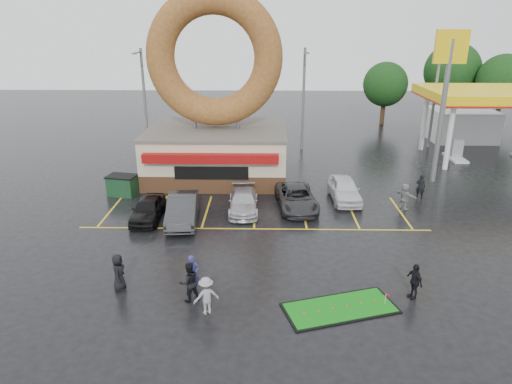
{
  "coord_description": "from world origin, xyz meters",
  "views": [
    {
      "loc": [
        0.58,
        -20.13,
        10.98
      ],
      "look_at": [
        0.11,
        3.5,
        2.2
      ],
      "focal_mm": 32.0,
      "sensor_mm": 36.0,
      "label": 1
    }
  ],
  "objects_px": {
    "shell_sign": "(447,79)",
    "car_black": "(148,209)",
    "gas_station": "(482,110)",
    "car_dgrey": "(182,209)",
    "car_silver": "(243,201)",
    "person_cameraman": "(414,281)",
    "car_grey": "(296,198)",
    "donut_shop": "(216,118)",
    "putting_green": "(340,308)",
    "streetlight_right": "(435,96)",
    "car_white": "(344,189)",
    "person_blue": "(192,274)",
    "streetlight_mid": "(303,97)",
    "streetlight_left": "(144,98)",
    "dumpster": "(123,186)"
  },
  "relations": [
    {
      "from": "car_dgrey",
      "to": "car_grey",
      "type": "relative_size",
      "value": 0.97
    },
    {
      "from": "car_white",
      "to": "putting_green",
      "type": "distance_m",
      "value": 12.44
    },
    {
      "from": "donut_shop",
      "to": "car_black",
      "type": "bearing_deg",
      "value": -111.56
    },
    {
      "from": "streetlight_mid",
      "to": "shell_sign",
      "type": "bearing_deg",
      "value": -44.73
    },
    {
      "from": "car_black",
      "to": "car_silver",
      "type": "distance_m",
      "value": 5.76
    },
    {
      "from": "car_white",
      "to": "person_cameraman",
      "type": "xyz_separation_m",
      "value": [
        1.1,
        -11.35,
        0.04
      ]
    },
    {
      "from": "donut_shop",
      "to": "shell_sign",
      "type": "relative_size",
      "value": 1.27
    },
    {
      "from": "car_grey",
      "to": "dumpster",
      "type": "height_order",
      "value": "car_grey"
    },
    {
      "from": "car_grey",
      "to": "streetlight_right",
      "type": "bearing_deg",
      "value": 43.71
    },
    {
      "from": "car_silver",
      "to": "person_cameraman",
      "type": "xyz_separation_m",
      "value": [
        7.64,
        -9.37,
        0.17
      ]
    },
    {
      "from": "donut_shop",
      "to": "dumpster",
      "type": "relative_size",
      "value": 7.5
    },
    {
      "from": "streetlight_mid",
      "to": "streetlight_right",
      "type": "xyz_separation_m",
      "value": [
        12.0,
        1.0,
        0.0
      ]
    },
    {
      "from": "car_silver",
      "to": "person_cameraman",
      "type": "distance_m",
      "value": 12.09
    },
    {
      "from": "donut_shop",
      "to": "putting_green",
      "type": "height_order",
      "value": "donut_shop"
    },
    {
      "from": "person_blue",
      "to": "putting_green",
      "type": "xyz_separation_m",
      "value": [
        6.2,
        -1.22,
        -0.81
      ]
    },
    {
      "from": "shell_sign",
      "to": "car_black",
      "type": "relative_size",
      "value": 2.65
    },
    {
      "from": "gas_station",
      "to": "person_blue",
      "type": "height_order",
      "value": "gas_station"
    },
    {
      "from": "car_black",
      "to": "person_cameraman",
      "type": "distance_m",
      "value": 15.43
    },
    {
      "from": "car_black",
      "to": "person_cameraman",
      "type": "height_order",
      "value": "person_cameraman"
    },
    {
      "from": "car_dgrey",
      "to": "person_cameraman",
      "type": "height_order",
      "value": "person_cameraman"
    },
    {
      "from": "shell_sign",
      "to": "person_blue",
      "type": "bearing_deg",
      "value": -135.89
    },
    {
      "from": "shell_sign",
      "to": "streetlight_mid",
      "type": "distance_m",
      "value": 12.93
    },
    {
      "from": "gas_station",
      "to": "car_dgrey",
      "type": "relative_size",
      "value": 2.85
    },
    {
      "from": "car_white",
      "to": "car_grey",
      "type": "bearing_deg",
      "value": -157.78
    },
    {
      "from": "streetlight_left",
      "to": "person_blue",
      "type": "bearing_deg",
      "value": -71.9
    },
    {
      "from": "streetlight_right",
      "to": "person_cameraman",
      "type": "bearing_deg",
      "value": -109.78
    },
    {
      "from": "car_dgrey",
      "to": "car_silver",
      "type": "bearing_deg",
      "value": 20.81
    },
    {
      "from": "person_blue",
      "to": "car_black",
      "type": "bearing_deg",
      "value": 99.88
    },
    {
      "from": "streetlight_mid",
      "to": "car_white",
      "type": "xyz_separation_m",
      "value": [
        1.82,
        -12.92,
        -4.03
      ]
    },
    {
      "from": "car_silver",
      "to": "car_grey",
      "type": "xyz_separation_m",
      "value": [
        3.31,
        0.55,
        0.06
      ]
    },
    {
      "from": "streetlight_right",
      "to": "car_dgrey",
      "type": "relative_size",
      "value": 1.88
    },
    {
      "from": "shell_sign",
      "to": "putting_green",
      "type": "xyz_separation_m",
      "value": [
        -9.3,
        -16.24,
        -7.34
      ]
    },
    {
      "from": "streetlight_right",
      "to": "person_blue",
      "type": "bearing_deg",
      "value": -126.57
    },
    {
      "from": "gas_station",
      "to": "person_blue",
      "type": "xyz_separation_m",
      "value": [
        -22.5,
        -23.96,
        -2.85
      ]
    },
    {
      "from": "car_white",
      "to": "streetlight_left",
      "type": "bearing_deg",
      "value": 141.39
    },
    {
      "from": "car_grey",
      "to": "donut_shop",
      "type": "bearing_deg",
      "value": 126.02
    },
    {
      "from": "donut_shop",
      "to": "shell_sign",
      "type": "bearing_deg",
      "value": -3.47
    },
    {
      "from": "donut_shop",
      "to": "car_black",
      "type": "distance_m",
      "value": 9.75
    },
    {
      "from": "gas_station",
      "to": "car_silver",
      "type": "relative_size",
      "value": 3.15
    },
    {
      "from": "donut_shop",
      "to": "streetlight_right",
      "type": "height_order",
      "value": "donut_shop"
    },
    {
      "from": "gas_station",
      "to": "car_grey",
      "type": "xyz_separation_m",
      "value": [
        -17.41,
        -14.36,
        -3.01
      ]
    },
    {
      "from": "putting_green",
      "to": "car_dgrey",
      "type": "bearing_deg",
      "value": 132.65
    },
    {
      "from": "car_black",
      "to": "car_grey",
      "type": "height_order",
      "value": "car_grey"
    },
    {
      "from": "car_black",
      "to": "car_silver",
      "type": "xyz_separation_m",
      "value": [
        5.58,
        1.41,
        -0.05
      ]
    },
    {
      "from": "streetlight_left",
      "to": "car_silver",
      "type": "distance_m",
      "value": 17.21
    },
    {
      "from": "car_black",
      "to": "gas_station",
      "type": "bearing_deg",
      "value": 31.56
    },
    {
      "from": "person_blue",
      "to": "donut_shop",
      "type": "bearing_deg",
      "value": 75.22
    },
    {
      "from": "streetlight_mid",
      "to": "car_black",
      "type": "distance_m",
      "value": 19.71
    },
    {
      "from": "shell_sign",
      "to": "car_white",
      "type": "bearing_deg",
      "value": -150.88
    },
    {
      "from": "car_silver",
      "to": "car_white",
      "type": "height_order",
      "value": "car_white"
    }
  ]
}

